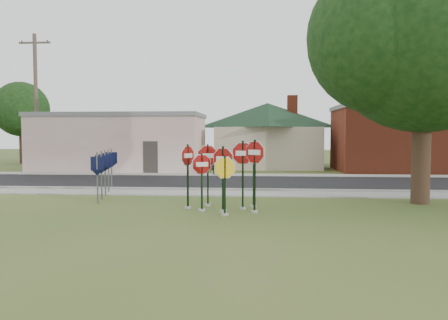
# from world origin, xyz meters

# --- Properties ---
(ground) EXTENTS (120.00, 120.00, 0.00)m
(ground) POSITION_xyz_m (0.00, 0.00, 0.00)
(ground) COLOR #314C1C
(ground) RESTS_ON ground
(sidewalk_near) EXTENTS (60.00, 1.60, 0.06)m
(sidewalk_near) POSITION_xyz_m (0.00, 5.50, 0.03)
(sidewalk_near) COLOR #97978F
(sidewalk_near) RESTS_ON ground
(road) EXTENTS (60.00, 7.00, 0.04)m
(road) POSITION_xyz_m (0.00, 10.00, 0.02)
(road) COLOR black
(road) RESTS_ON ground
(sidewalk_far) EXTENTS (60.00, 1.60, 0.06)m
(sidewalk_far) POSITION_xyz_m (0.00, 14.30, 0.03)
(sidewalk_far) COLOR #97978F
(sidewalk_far) RESTS_ON ground
(curb) EXTENTS (60.00, 0.20, 0.14)m
(curb) POSITION_xyz_m (0.00, 6.50, 0.07)
(curb) COLOR #97978F
(curb) RESTS_ON ground
(stop_sign_center) EXTENTS (1.00, 0.45, 2.39)m
(stop_sign_center) POSITION_xyz_m (-0.01, 1.07, 1.47)
(stop_sign_center) COLOR gray
(stop_sign_center) RESTS_ON ground
(stop_sign_yellow) EXTENTS (0.95, 0.31, 2.08)m
(stop_sign_yellow) POSITION_xyz_m (0.10, 0.41, 1.22)
(stop_sign_yellow) COLOR gray
(stop_sign_yellow) RESTS_ON ground
(stop_sign_left) EXTENTS (0.86, 0.50, 2.14)m
(stop_sign_left) POSITION_xyz_m (-0.76, 1.17, 1.27)
(stop_sign_left) COLOR gray
(stop_sign_left) RESTS_ON ground
(stop_sign_right) EXTENTS (0.90, 0.64, 2.62)m
(stop_sign_right) POSITION_xyz_m (1.09, 1.04, 1.64)
(stop_sign_right) COLOR gray
(stop_sign_right) RESTS_ON ground
(stop_sign_back_right) EXTENTS (1.10, 0.24, 2.57)m
(stop_sign_back_right) POSITION_xyz_m (0.66, 1.65, 1.60)
(stop_sign_back_right) COLOR gray
(stop_sign_back_right) RESTS_ON ground
(stop_sign_back_left) EXTENTS (1.08, 0.24, 2.44)m
(stop_sign_back_left) POSITION_xyz_m (-0.67, 2.27, 1.50)
(stop_sign_back_left) COLOR gray
(stop_sign_back_left) RESTS_ON ground
(stop_sign_far_right) EXTENTS (0.25, 1.10, 2.51)m
(stop_sign_far_right) POSITION_xyz_m (1.04, 2.11, 1.56)
(stop_sign_far_right) COLOR gray
(stop_sign_far_right) RESTS_ON ground
(stop_sign_far_left) EXTENTS (0.48, 0.90, 2.43)m
(stop_sign_far_left) POSITION_xyz_m (-1.33, 1.64, 1.48)
(stop_sign_far_left) COLOR gray
(stop_sign_far_left) RESTS_ON ground
(route_sign_row) EXTENTS (1.43, 4.63, 2.00)m
(route_sign_row) POSITION_xyz_m (-5.40, 4.50, 1.22)
(route_sign_row) COLOR #59595E
(route_sign_row) RESTS_ON ground
(building_stucco) EXTENTS (12.20, 6.20, 4.20)m
(building_stucco) POSITION_xyz_m (-9.00, 18.00, 2.15)
(building_stucco) COLOR silver
(building_stucco) RESTS_ON ground
(building_house) EXTENTS (11.60, 11.60, 6.20)m
(building_house) POSITION_xyz_m (2.00, 22.00, 3.65)
(building_house) COLOR #B9AA93
(building_house) RESTS_ON ground
(building_brick) EXTENTS (10.20, 6.20, 4.75)m
(building_brick) POSITION_xyz_m (12.00, 18.50, 2.40)
(building_brick) COLOR maroon
(building_brick) RESTS_ON ground
(oak_tree) EXTENTS (11.31, 10.71, 10.46)m
(oak_tree) POSITION_xyz_m (7.50, 3.50, 6.60)
(oak_tree) COLOR black
(oak_tree) RESTS_ON ground
(utility_pole_near) EXTENTS (2.20, 0.26, 9.50)m
(utility_pole_near) POSITION_xyz_m (-14.00, 15.20, 4.97)
(utility_pole_near) COLOR #463A2E
(utility_pole_near) RESTS_ON ground
(bg_tree_left) EXTENTS (4.90, 4.90, 7.35)m
(bg_tree_left) POSITION_xyz_m (-20.00, 24.00, 4.88)
(bg_tree_left) COLOR black
(bg_tree_left) RESTS_ON ground
(pedestrian) EXTENTS (0.64, 0.45, 1.66)m
(pedestrian) POSITION_xyz_m (-1.51, 14.25, 0.89)
(pedestrian) COLOR black
(pedestrian) RESTS_ON sidewalk_far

